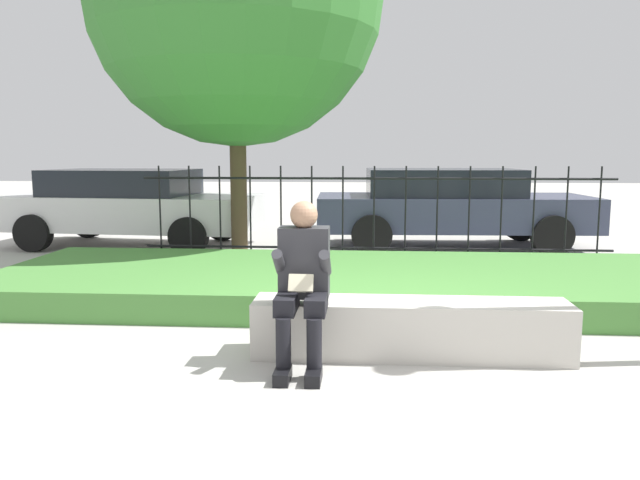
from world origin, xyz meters
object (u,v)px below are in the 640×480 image
object	(u,v)px
person_seated_reader	(303,278)
car_parked_left	(130,205)
car_parked_center	(450,205)
stone_bench	(410,332)

from	to	relation	value
person_seated_reader	car_parked_left	world-z (taller)	car_parked_left
person_seated_reader	car_parked_center	size ratio (longest dim) A/B	0.27
stone_bench	car_parked_center	size ratio (longest dim) A/B	0.54
car_parked_left	person_seated_reader	bearing A→B (deg)	-54.08
car_parked_left	stone_bench	bearing A→B (deg)	-47.33
stone_bench	car_parked_center	world-z (taller)	car_parked_center
stone_bench	person_seated_reader	size ratio (longest dim) A/B	2.00
car_parked_center	person_seated_reader	bearing A→B (deg)	-109.46
stone_bench	person_seated_reader	bearing A→B (deg)	-161.94
person_seated_reader	car_parked_center	world-z (taller)	car_parked_center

